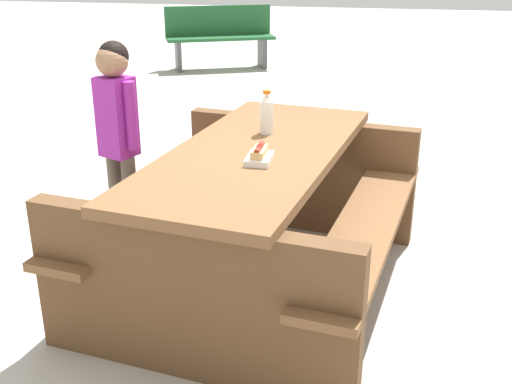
# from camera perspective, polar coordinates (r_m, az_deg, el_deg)

# --- Properties ---
(ground_plane) EXTENTS (30.00, 30.00, 0.00)m
(ground_plane) POSITION_cam_1_polar(r_m,az_deg,el_deg) (3.36, -0.00, -8.35)
(ground_plane) COLOR #B7B2A8
(ground_plane) RESTS_ON ground
(picnic_table) EXTENTS (1.99, 1.65, 0.75)m
(picnic_table) POSITION_cam_1_polar(r_m,az_deg,el_deg) (3.16, -0.00, -1.35)
(picnic_table) COLOR brown
(picnic_table) RESTS_ON ground
(soda_bottle) EXTENTS (0.07, 0.07, 0.23)m
(soda_bottle) POSITION_cam_1_polar(r_m,az_deg,el_deg) (3.28, 0.89, 7.12)
(soda_bottle) COLOR silver
(soda_bottle) RESTS_ON picnic_table
(hotdog_tray) EXTENTS (0.18, 0.11, 0.08)m
(hotdog_tray) POSITION_cam_1_polar(r_m,az_deg,el_deg) (2.86, 0.30, 3.35)
(hotdog_tray) COLOR white
(hotdog_tray) RESTS_ON picnic_table
(child_in_coat) EXTENTS (0.22, 0.28, 1.19)m
(child_in_coat) POSITION_cam_1_polar(r_m,az_deg,el_deg) (3.66, -12.50, 6.62)
(child_in_coat) COLOR brown
(child_in_coat) RESTS_ON ground
(park_bench_near) EXTENTS (0.98, 1.53, 0.85)m
(park_bench_near) POSITION_cam_1_polar(r_m,az_deg,el_deg) (9.10, -3.32, 13.97)
(park_bench_near) COLOR #1E592D
(park_bench_near) RESTS_ON ground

